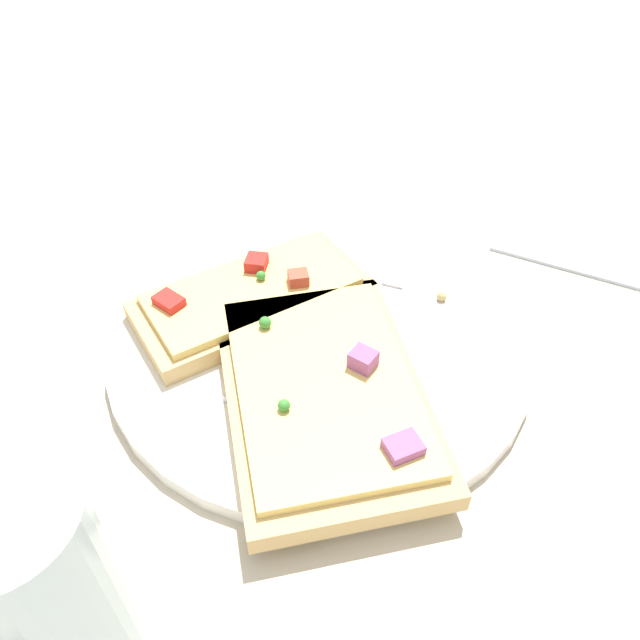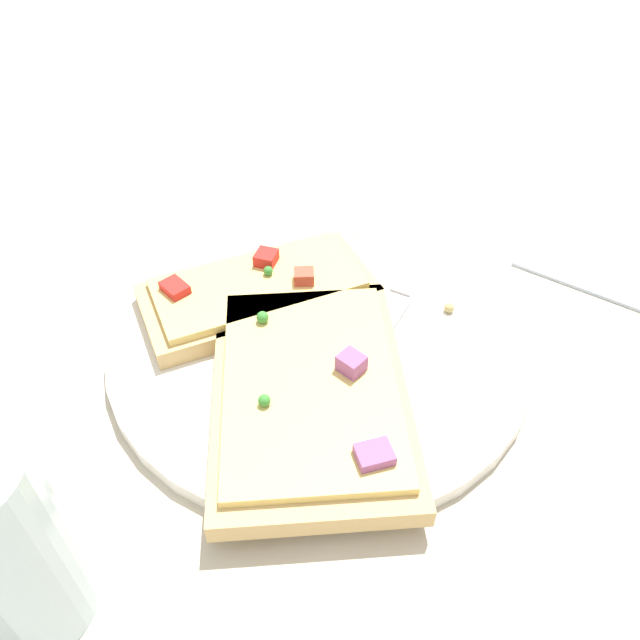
{
  "view_description": "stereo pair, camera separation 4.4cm",
  "coord_description": "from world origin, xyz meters",
  "px_view_note": "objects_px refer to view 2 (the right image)",
  "views": [
    {
      "loc": [
        -0.14,
        0.28,
        0.32
      ],
      "look_at": [
        0.0,
        0.0,
        0.02
      ],
      "focal_mm": 35.0,
      "sensor_mm": 36.0,
      "label": 1
    },
    {
      "loc": [
        -0.18,
        0.26,
        0.32
      ],
      "look_at": [
        0.0,
        0.0,
        0.02
      ],
      "focal_mm": 35.0,
      "sensor_mm": 36.0,
      "label": 2
    }
  ],
  "objects_px": {
    "plate": "(320,336)",
    "pizza_slice_corner": "(254,294)",
    "napkin": "(617,266)",
    "knife": "(395,303)",
    "pizza_slice_main": "(310,389)",
    "fork": "(296,305)"
  },
  "relations": [
    {
      "from": "fork",
      "to": "pizza_slice_corner",
      "type": "xyz_separation_m",
      "value": [
        0.03,
        0.01,
        0.01
      ]
    },
    {
      "from": "knife",
      "to": "pizza_slice_main",
      "type": "bearing_deg",
      "value": -6.26
    },
    {
      "from": "napkin",
      "to": "pizza_slice_corner",
      "type": "bearing_deg",
      "value": 45.31
    },
    {
      "from": "pizza_slice_corner",
      "to": "napkin",
      "type": "xyz_separation_m",
      "value": [
        -0.21,
        -0.21,
        -0.02
      ]
    },
    {
      "from": "fork",
      "to": "pizza_slice_main",
      "type": "xyz_separation_m",
      "value": [
        -0.06,
        0.07,
        0.01
      ]
    },
    {
      "from": "fork",
      "to": "knife",
      "type": "distance_m",
      "value": 0.07
    },
    {
      "from": "pizza_slice_main",
      "to": "napkin",
      "type": "bearing_deg",
      "value": -63.81
    },
    {
      "from": "plate",
      "to": "fork",
      "type": "distance_m",
      "value": 0.03
    },
    {
      "from": "plate",
      "to": "pizza_slice_corner",
      "type": "relative_size",
      "value": 1.62
    },
    {
      "from": "plate",
      "to": "knife",
      "type": "xyz_separation_m",
      "value": [
        -0.03,
        -0.05,
        0.01
      ]
    },
    {
      "from": "fork",
      "to": "pizza_slice_corner",
      "type": "relative_size",
      "value": 1.17
    },
    {
      "from": "napkin",
      "to": "plate",
      "type": "bearing_deg",
      "value": 53.41
    },
    {
      "from": "plate",
      "to": "napkin",
      "type": "bearing_deg",
      "value": -126.59
    },
    {
      "from": "napkin",
      "to": "fork",
      "type": "bearing_deg",
      "value": 47.4
    },
    {
      "from": "plate",
      "to": "fork",
      "type": "relative_size",
      "value": 1.39
    },
    {
      "from": "fork",
      "to": "napkin",
      "type": "bearing_deg",
      "value": 128.58
    },
    {
      "from": "plate",
      "to": "napkin",
      "type": "distance_m",
      "value": 0.26
    },
    {
      "from": "plate",
      "to": "pizza_slice_corner",
      "type": "distance_m",
      "value": 0.06
    },
    {
      "from": "plate",
      "to": "knife",
      "type": "bearing_deg",
      "value": -119.9
    },
    {
      "from": "plate",
      "to": "pizza_slice_corner",
      "type": "xyz_separation_m",
      "value": [
        0.06,
        0.0,
        0.02
      ]
    },
    {
      "from": "knife",
      "to": "pizza_slice_main",
      "type": "xyz_separation_m",
      "value": [
        0.0,
        0.11,
        0.01
      ]
    },
    {
      "from": "plate",
      "to": "pizza_slice_main",
      "type": "height_order",
      "value": "pizza_slice_main"
    }
  ]
}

